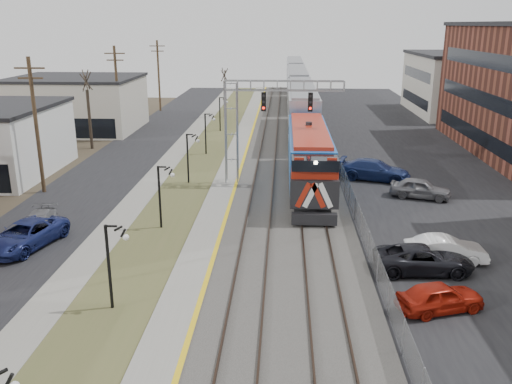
# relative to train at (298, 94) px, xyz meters

# --- Properties ---
(street_west) EXTENTS (7.00, 120.00, 0.04)m
(street_west) POSITION_rel_train_xyz_m (-17.00, -27.70, -2.90)
(street_west) COLOR black
(street_west) RESTS_ON ground
(sidewalk) EXTENTS (2.00, 120.00, 0.08)m
(sidewalk) POSITION_rel_train_xyz_m (-12.50, -27.70, -2.88)
(sidewalk) COLOR gray
(sidewalk) RESTS_ON ground
(grass_median) EXTENTS (4.00, 120.00, 0.06)m
(grass_median) POSITION_rel_train_xyz_m (-9.50, -27.70, -2.89)
(grass_median) COLOR #4E522C
(grass_median) RESTS_ON ground
(platform) EXTENTS (2.00, 120.00, 0.24)m
(platform) POSITION_rel_train_xyz_m (-6.50, -27.70, -2.80)
(platform) COLOR gray
(platform) RESTS_ON ground
(ballast_bed) EXTENTS (8.00, 120.00, 0.20)m
(ballast_bed) POSITION_rel_train_xyz_m (-1.50, -27.70, -2.82)
(ballast_bed) COLOR #595651
(ballast_bed) RESTS_ON ground
(parking_lot) EXTENTS (16.00, 120.00, 0.04)m
(parking_lot) POSITION_rel_train_xyz_m (10.50, -27.70, -2.90)
(parking_lot) COLOR black
(parking_lot) RESTS_ON ground
(platform_edge) EXTENTS (0.24, 120.00, 0.01)m
(platform_edge) POSITION_rel_train_xyz_m (-5.62, -27.70, -2.67)
(platform_edge) COLOR gold
(platform_edge) RESTS_ON platform
(track_near) EXTENTS (1.58, 120.00, 0.15)m
(track_near) POSITION_rel_train_xyz_m (-3.50, -27.70, -2.64)
(track_near) COLOR #2D2119
(track_near) RESTS_ON ballast_bed
(track_far) EXTENTS (1.58, 120.00, 0.15)m
(track_far) POSITION_rel_train_xyz_m (-0.00, -27.70, -2.64)
(track_far) COLOR #2D2119
(track_far) RESTS_ON ballast_bed
(train) EXTENTS (3.00, 85.85, 5.33)m
(train) POSITION_rel_train_xyz_m (0.00, 0.00, 0.00)
(train) COLOR blue
(train) RESTS_ON ground
(signal_gantry) EXTENTS (9.00, 1.07, 8.15)m
(signal_gantry) POSITION_rel_train_xyz_m (-4.28, -34.70, 2.67)
(signal_gantry) COLOR gray
(signal_gantry) RESTS_ON ground
(lampposts) EXTENTS (0.14, 62.14, 4.00)m
(lampposts) POSITION_rel_train_xyz_m (-9.50, -44.41, -0.92)
(lampposts) COLOR black
(lampposts) RESTS_ON ground
(utility_poles) EXTENTS (0.28, 80.28, 10.00)m
(utility_poles) POSITION_rel_train_xyz_m (-20.00, -37.70, 2.08)
(utility_poles) COLOR #4C3823
(utility_poles) RESTS_ON ground
(fence) EXTENTS (0.04, 120.00, 1.60)m
(fence) POSITION_rel_train_xyz_m (2.70, -27.70, -2.12)
(fence) COLOR gray
(fence) RESTS_ON ground
(bare_trees) EXTENTS (12.30, 42.30, 5.95)m
(bare_trees) POSITION_rel_train_xyz_m (-18.16, -23.78, -0.22)
(bare_trees) COLOR #382D23
(bare_trees) RESTS_ON ground
(car_lot_a) EXTENTS (4.19, 2.70, 1.33)m
(car_lot_a) POSITION_rel_train_xyz_m (5.02, -54.17, -2.25)
(car_lot_a) COLOR #A11A0C
(car_lot_a) RESTS_ON ground
(car_lot_b) EXTENTS (4.25, 1.53, 1.39)m
(car_lot_b) POSITION_rel_train_xyz_m (6.73, -48.94, -2.22)
(car_lot_b) COLOR white
(car_lot_b) RESTS_ON ground
(car_lot_c) EXTENTS (5.08, 2.47, 1.39)m
(car_lot_c) POSITION_rel_train_xyz_m (5.26, -50.20, -2.22)
(car_lot_c) COLOR black
(car_lot_c) RESTS_ON ground
(car_lot_d) EXTENTS (6.12, 3.85, 1.65)m
(car_lot_d) POSITION_rel_train_xyz_m (5.46, -33.04, -2.09)
(car_lot_d) COLOR navy
(car_lot_d) RESTS_ON ground
(car_lot_e) EXTENTS (4.60, 2.91, 1.46)m
(car_lot_e) POSITION_rel_train_xyz_m (8.04, -37.73, -2.19)
(car_lot_e) COLOR slate
(car_lot_e) RESTS_ON ground
(car_street_a) EXTENTS (3.76, 5.83, 1.49)m
(car_street_a) POSITION_rel_train_xyz_m (-16.47, -48.15, -2.17)
(car_street_a) COLOR navy
(car_street_a) RESTS_ON ground
(car_street_b) EXTENTS (2.68, 4.73, 1.29)m
(car_street_b) POSITION_rel_train_xyz_m (-16.59, -46.19, -2.27)
(car_street_b) COLOR slate
(car_street_b) RESTS_ON ground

